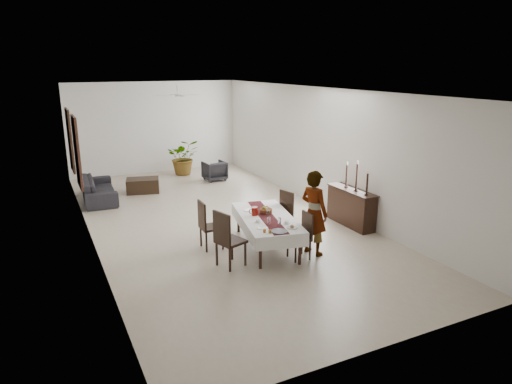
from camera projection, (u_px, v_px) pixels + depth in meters
name	position (u px, v px, depth m)	size (l,w,h in m)	color
floor	(218.00, 220.00, 11.45)	(6.00, 12.00, 0.00)	#C0B198
ceiling	(214.00, 90.00, 10.58)	(6.00, 12.00, 0.02)	white
wall_back	(155.00, 128.00, 16.20)	(6.00, 0.02, 3.20)	silver
wall_front	(386.00, 241.00, 5.82)	(6.00, 0.02, 3.20)	silver
wall_left	(85.00, 170.00, 9.75)	(0.02, 12.00, 3.20)	silver
wall_right	(320.00, 148.00, 12.28)	(0.02, 12.00, 3.20)	silver
dining_table_top	(267.00, 218.00, 9.60)	(0.90, 2.16, 0.04)	black
table_leg_fl	(260.00, 253.00, 8.64)	(0.06, 0.06, 0.63)	black
table_leg_fr	(300.00, 249.00, 8.83)	(0.06, 0.06, 0.63)	black
table_leg_bl	(238.00, 219.00, 10.56)	(0.06, 0.06, 0.63)	black
table_leg_br	(271.00, 216.00, 10.74)	(0.06, 0.06, 0.63)	black
tablecloth_top	(267.00, 217.00, 9.59)	(1.06, 2.32, 0.01)	white
tablecloth_drape_left	(242.00, 224.00, 9.51)	(0.01, 2.32, 0.27)	white
tablecloth_drape_right	(290.00, 220.00, 9.75)	(0.01, 2.32, 0.27)	silver
tablecloth_drape_near	(283.00, 242.00, 8.55)	(1.06, 0.01, 0.27)	white
tablecloth_drape_far	(254.00, 206.00, 10.71)	(1.06, 0.01, 0.27)	white
table_runner	(267.00, 216.00, 9.59)	(0.31, 2.25, 0.00)	#55181C
red_pitcher	(255.00, 211.00, 9.64)	(0.13, 0.13, 0.18)	maroon
pitcher_handle	(251.00, 211.00, 9.63)	(0.11, 0.11, 0.02)	maroon
wine_glass_near	(279.00, 221.00, 9.05)	(0.06, 0.06, 0.15)	white
wine_glass_mid	(269.00, 221.00, 9.09)	(0.06, 0.06, 0.15)	white
wine_glass_far	(268.00, 212.00, 9.62)	(0.06, 0.06, 0.15)	white
teacup_right	(287.00, 222.00, 9.14)	(0.08, 0.08, 0.05)	silver
saucer_right	(286.00, 223.00, 9.15)	(0.13, 0.13, 0.01)	white
teacup_left	(258.00, 221.00, 9.23)	(0.08, 0.08, 0.05)	silver
saucer_left	(258.00, 222.00, 9.24)	(0.13, 0.13, 0.01)	white
plate_near_right	(292.00, 228.00, 8.90)	(0.22, 0.22, 0.01)	silver
bread_near_right	(292.00, 227.00, 8.90)	(0.08, 0.08, 0.08)	tan
plate_near_left	(262.00, 228.00, 8.90)	(0.22, 0.22, 0.01)	white
plate_far_left	(248.00, 210.00, 9.99)	(0.22, 0.22, 0.01)	white
serving_tray	(279.00, 231.00, 8.71)	(0.32, 0.32, 0.02)	#45454B
jam_jar_a	(270.00, 231.00, 8.63)	(0.06, 0.06, 0.07)	#895714
jam_jar_b	(265.00, 231.00, 8.66)	(0.06, 0.06, 0.07)	brown
fruit_basket	(266.00, 211.00, 9.80)	(0.27, 0.27, 0.09)	brown
fruit_red	(267.00, 208.00, 9.81)	(0.08, 0.08, 0.08)	maroon
fruit_green	(264.00, 208.00, 9.80)	(0.07, 0.07, 0.07)	olive
fruit_yellow	(266.00, 209.00, 9.74)	(0.08, 0.08, 0.08)	gold
chair_right_near_seat	(299.00, 239.00, 9.08)	(0.40, 0.40, 0.05)	black
chair_right_near_leg_fl	(310.00, 251.00, 9.06)	(0.04, 0.04, 0.40)	black
chair_right_near_leg_fr	(302.00, 245.00, 9.35)	(0.04, 0.04, 0.40)	black
chair_right_near_leg_bl	(296.00, 253.00, 8.93)	(0.04, 0.04, 0.40)	black
chair_right_near_leg_br	(288.00, 247.00, 9.22)	(0.04, 0.04, 0.40)	black
chair_right_near_back	(307.00, 225.00, 9.08)	(0.40, 0.04, 0.51)	black
chair_right_far_seat	(280.00, 217.00, 10.31)	(0.43, 0.43, 0.05)	black
chair_right_far_leg_fl	(291.00, 227.00, 10.35)	(0.04, 0.04, 0.42)	black
chair_right_far_leg_fr	(280.00, 223.00, 10.61)	(0.04, 0.04, 0.42)	black
chair_right_far_leg_bl	(280.00, 230.00, 10.13)	(0.04, 0.04, 0.42)	black
chair_right_far_leg_br	(269.00, 226.00, 10.38)	(0.04, 0.04, 0.42)	black
chair_right_far_back	(287.00, 203.00, 10.35)	(0.43, 0.04, 0.54)	black
chair_left_near_seat	(231.00, 241.00, 8.73)	(0.48, 0.48, 0.05)	black
chair_left_near_leg_fl	(217.00, 254.00, 8.81)	(0.05, 0.05, 0.47)	black
chair_left_near_leg_fr	(230.00, 260.00, 8.54)	(0.05, 0.05, 0.47)	black
chair_left_near_leg_bl	(232.00, 248.00, 9.07)	(0.05, 0.05, 0.47)	black
chair_left_near_leg_br	(245.00, 254.00, 8.80)	(0.05, 0.05, 0.47)	black
chair_left_near_back	(222.00, 228.00, 8.50)	(0.48, 0.04, 0.61)	black
chair_left_far_seat	(211.00, 227.00, 9.60)	(0.44, 0.44, 0.05)	black
chair_left_far_leg_fl	(201.00, 237.00, 9.75)	(0.04, 0.04, 0.44)	black
chair_left_far_leg_fr	(206.00, 242.00, 9.43)	(0.04, 0.04, 0.44)	black
chair_left_far_leg_bl	(217.00, 234.00, 9.89)	(0.04, 0.04, 0.44)	black
chair_left_far_leg_br	(223.00, 240.00, 9.58)	(0.04, 0.04, 0.44)	black
chair_left_far_back	(202.00, 215.00, 9.43)	(0.44, 0.04, 0.56)	black
woman	(314.00, 213.00, 9.20)	(0.64, 0.42, 1.76)	gray
sideboard_body	(351.00, 208.00, 11.00)	(0.38, 1.43, 0.86)	black
sideboard_top	(352.00, 190.00, 10.88)	(0.42, 1.49, 0.03)	black
candlestick_near_base	(366.00, 194.00, 10.41)	(0.10, 0.10, 0.03)	black
candlestick_near_shaft	(367.00, 184.00, 10.35)	(0.05, 0.05, 0.48)	black
candlestick_near_candle	(368.00, 172.00, 10.27)	(0.03, 0.03, 0.08)	silver
candlestick_mid_base	(356.00, 190.00, 10.75)	(0.10, 0.10, 0.03)	black
candlestick_mid_shaft	(357.00, 177.00, 10.66)	(0.05, 0.05, 0.62)	black
candlestick_mid_candle	(358.00, 162.00, 10.56)	(0.03, 0.03, 0.08)	white
candlestick_far_base	(346.00, 187.00, 11.08)	(0.10, 0.10, 0.03)	black
candlestick_far_shaft	(347.00, 176.00, 11.00)	(0.05, 0.05, 0.53)	black
candlestick_far_candle	(347.00, 163.00, 10.92)	(0.03, 0.03, 0.08)	beige
sofa	(99.00, 189.00, 13.08)	(2.19, 0.86, 0.64)	#242227
armchair	(215.00, 171.00, 15.31)	(0.69, 0.71, 0.64)	#252328
coffee_table	(143.00, 185.00, 13.88)	(0.96, 0.64, 0.43)	black
potted_plant	(184.00, 157.00, 16.04)	(1.13, 0.98, 1.25)	#335622
mirror_frame_near	(77.00, 152.00, 11.67)	(0.06, 1.05, 1.85)	black
mirror_glass_near	(78.00, 152.00, 11.68)	(0.01, 0.90, 1.70)	silver
mirror_frame_far	(70.00, 140.00, 13.48)	(0.06, 1.05, 1.85)	black
mirror_glass_far	(71.00, 140.00, 13.50)	(0.01, 0.90, 1.70)	white
fan_rod	(177.00, 88.00, 13.20)	(0.04, 0.04, 0.20)	silver
fan_hub	(178.00, 95.00, 13.26)	(0.16, 0.16, 0.08)	white
fan_blade_n	(174.00, 95.00, 13.56)	(0.10, 0.55, 0.01)	white
fan_blade_s	(181.00, 96.00, 12.95)	(0.10, 0.55, 0.01)	silver
fan_blade_e	(189.00, 95.00, 13.40)	(0.55, 0.10, 0.01)	silver
fan_blade_w	(166.00, 96.00, 13.11)	(0.55, 0.10, 0.01)	white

